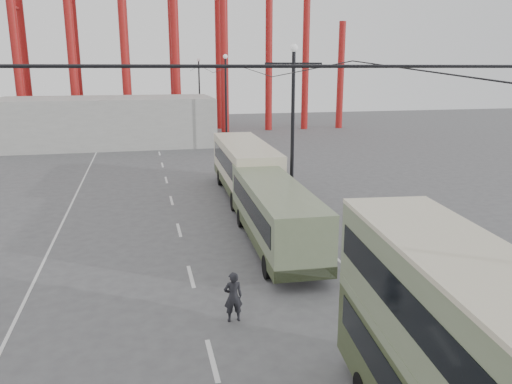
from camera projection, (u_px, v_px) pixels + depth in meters
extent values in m
cube|color=silver|center=(175.00, 214.00, 28.36)|extent=(0.15, 82.00, 0.01)
cube|color=silver|center=(279.00, 203.00, 30.70)|extent=(0.12, 120.00, 0.01)
cube|color=silver|center=(66.00, 216.00, 27.99)|extent=(0.12, 120.00, 0.01)
cylinder|color=black|center=(292.00, 134.00, 27.76)|extent=(0.20, 0.20, 9.00)
cylinder|color=black|center=(291.00, 207.00, 28.80)|extent=(0.44, 0.44, 0.50)
cube|color=black|center=(294.00, 63.00, 26.84)|extent=(3.20, 0.10, 0.10)
sphere|color=white|center=(294.00, 48.00, 26.65)|extent=(0.44, 0.44, 0.44)
cylinder|color=black|center=(226.00, 105.00, 48.56)|extent=(0.20, 0.20, 9.00)
cylinder|color=black|center=(227.00, 149.00, 49.59)|extent=(0.44, 0.44, 0.50)
cube|color=black|center=(225.00, 65.00, 47.64)|extent=(3.20, 0.10, 0.10)
sphere|color=white|center=(225.00, 57.00, 47.44)|extent=(0.44, 0.44, 0.44)
cylinder|color=black|center=(199.00, 94.00, 69.35)|extent=(0.20, 0.20, 9.00)
cylinder|color=black|center=(200.00, 125.00, 70.38)|extent=(0.44, 0.44, 0.50)
cube|color=black|center=(199.00, 66.00, 68.43)|extent=(3.20, 0.10, 0.10)
sphere|color=white|center=(199.00, 60.00, 68.24)|extent=(0.44, 0.44, 0.44)
cylinder|color=maroon|center=(12.00, 18.00, 55.83)|extent=(1.00, 1.00, 27.00)
cylinder|color=maroon|center=(20.00, 21.00, 59.61)|extent=(1.00, 1.00, 27.00)
cylinder|color=maroon|center=(269.00, 11.00, 62.97)|extent=(0.90, 0.90, 30.00)
cylinder|color=maroon|center=(306.00, 44.00, 65.03)|extent=(0.90, 0.90, 22.00)
cylinder|color=maroon|center=(341.00, 76.00, 67.09)|extent=(0.90, 0.90, 14.00)
cube|color=#9B9C96|center=(108.00, 121.00, 53.13)|extent=(22.00, 10.00, 5.00)
cube|color=#6B7858|center=(464.00, 371.00, 9.32)|extent=(3.21, 9.10, 0.27)
cube|color=#6B7858|center=(471.00, 316.00, 9.05)|extent=(3.19, 9.09, 1.96)
cube|color=black|center=(471.00, 312.00, 9.03)|extent=(3.17, 8.57, 0.76)
cube|color=beige|center=(477.00, 263.00, 8.80)|extent=(3.21, 9.10, 0.11)
cube|color=#6B7858|center=(274.00, 212.00, 22.84)|extent=(2.79, 10.52, 2.28)
cube|color=black|center=(274.00, 204.00, 22.75)|extent=(2.78, 9.39, 0.90)
cube|color=#313A1F|center=(274.00, 230.00, 23.06)|extent=(2.82, 10.52, 0.47)
cube|color=#6B7858|center=(275.00, 186.00, 22.55)|extent=(2.81, 10.52, 0.15)
cylinder|color=black|center=(241.00, 219.00, 25.74)|extent=(0.30, 0.96, 0.95)
cylinder|color=black|center=(282.00, 217.00, 26.13)|extent=(0.30, 0.96, 0.95)
cylinder|color=black|center=(266.00, 265.00, 19.77)|extent=(0.30, 0.96, 0.95)
cylinder|color=black|center=(318.00, 261.00, 20.16)|extent=(0.30, 0.96, 0.95)
cube|color=beige|center=(245.00, 166.00, 32.10)|extent=(3.14, 11.07, 2.63)
cube|color=black|center=(245.00, 159.00, 31.99)|extent=(3.13, 9.75, 1.04)
cube|color=#313A1F|center=(245.00, 182.00, 32.35)|extent=(3.17, 11.07, 0.55)
cube|color=beige|center=(245.00, 144.00, 31.76)|extent=(3.16, 11.07, 0.18)
cylinder|color=black|center=(221.00, 178.00, 34.92)|extent=(0.35, 1.11, 1.10)
cylinder|color=black|center=(255.00, 177.00, 35.38)|extent=(0.35, 1.11, 1.10)
cylinder|color=black|center=(234.00, 201.00, 29.07)|extent=(0.35, 1.11, 1.10)
cylinder|color=black|center=(275.00, 198.00, 29.52)|extent=(0.35, 1.11, 1.10)
imported|color=black|center=(233.00, 297.00, 16.19)|extent=(0.63, 0.42, 1.71)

